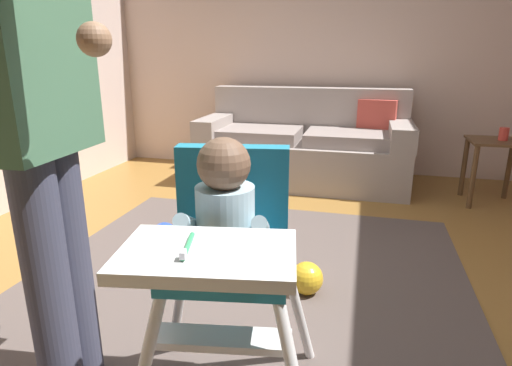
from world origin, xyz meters
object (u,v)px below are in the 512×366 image
object	(u,v)px
couch	(305,147)
side_table	(494,158)
adult_standing	(40,126)
toy_ball_second	(307,278)
sippy_cup	(504,134)
high_chair	(227,235)
toy_ball	(164,235)

from	to	relation	value
couch	side_table	world-z (taller)	couch
adult_standing	toy_ball_second	distance (m)	1.40
side_table	sippy_cup	size ratio (longest dim) A/B	5.20
high_chair	sippy_cup	bearing A→B (deg)	140.92
adult_standing	toy_ball_second	world-z (taller)	adult_standing
couch	toy_ball	xyz separation A→B (m)	(-0.64, -1.68, -0.25)
high_chair	adult_standing	distance (m)	0.66
high_chair	toy_ball	xyz separation A→B (m)	(-0.79, 1.13, -0.56)
high_chair	adult_standing	world-z (taller)	adult_standing
adult_standing	sippy_cup	xyz separation A→B (m)	(2.00, 2.56, -0.38)
high_chair	side_table	size ratio (longest dim) A/B	1.81
side_table	sippy_cup	distance (m)	0.19
toy_ball	sippy_cup	xyz separation A→B (m)	(2.21, 1.41, 0.49)
side_table	sippy_cup	world-z (taller)	sippy_cup
high_chair	couch	bearing A→B (deg)	173.41
sippy_cup	couch	bearing A→B (deg)	170.10
adult_standing	couch	bearing A→B (deg)	78.21
adult_standing	high_chair	bearing A→B (deg)	-0.59
couch	side_table	size ratio (longest dim) A/B	3.64
couch	adult_standing	world-z (taller)	adult_standing
high_chair	side_table	bearing A→B (deg)	141.62
high_chair	adult_standing	bearing A→B (deg)	-97.06
adult_standing	side_table	world-z (taller)	adult_standing
couch	adult_standing	xyz separation A→B (m)	(-0.42, -2.84, 0.61)
sippy_cup	toy_ball	bearing A→B (deg)	-147.56
adult_standing	toy_ball	world-z (taller)	adult_standing
high_chair	side_table	distance (m)	2.90
toy_ball_second	sippy_cup	bearing A→B (deg)	53.73
toy_ball	sippy_cup	world-z (taller)	sippy_cup
couch	adult_standing	bearing A→B (deg)	-8.44
high_chair	sippy_cup	size ratio (longest dim) A/B	9.41
toy_ball	side_table	xyz separation A→B (m)	(2.17, 1.41, 0.30)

